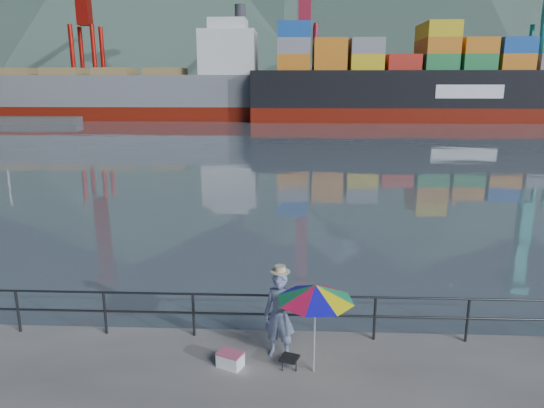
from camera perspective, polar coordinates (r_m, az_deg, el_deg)
The scene contains 13 objects.
harbor_water at distance 138.22m, azimuth 1.19°, elevation 11.57°, with size 500.00×280.00×0.00m, color slate.
far_dock at distance 101.45m, azimuth 6.45°, elevation 10.66°, with size 200.00×40.00×0.40m, color #514F4C.
guardrail at distance 11.41m, azimuth -14.27°, elevation -12.34°, with size 22.00×0.06×1.03m.
mountains at distance 220.80m, azimuth 12.63°, elevation 21.36°, with size 600.00×332.80×80.00m.
port_cranes at distance 96.76m, azimuth 20.37°, elevation 19.27°, with size 116.00×28.00×38.40m.
container_stacks at distance 107.20m, azimuth 20.34°, elevation 11.72°, with size 58.00×8.40×7.80m.
fisherman at distance 10.09m, azimuth 0.93°, elevation -12.96°, with size 0.67×0.44×1.85m, color navy.
beach_umbrella at distance 9.29m, azimuth 5.12°, elevation -10.34°, with size 1.85×1.85×1.83m.
folding_stool at distance 10.13m, azimuth 2.04°, elevation -18.07°, with size 0.44×0.44×0.22m.
cooler_bag at distance 10.17m, azimuth -4.92°, elevation -17.84°, with size 0.48×0.32×0.28m, color white.
fishing_rod at distance 11.30m, azimuth 1.02°, elevation -15.13°, with size 0.02×0.02×1.98m, color black.
bulk_carrier at distance 86.61m, azimuth -15.33°, elevation 12.45°, with size 53.92×9.33×14.50m.
container_ship at distance 85.39m, azimuth 22.15°, elevation 13.07°, with size 65.62×10.94×18.10m.
Camera 1 is at (3.17, -8.08, 5.47)m, focal length 32.00 mm.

